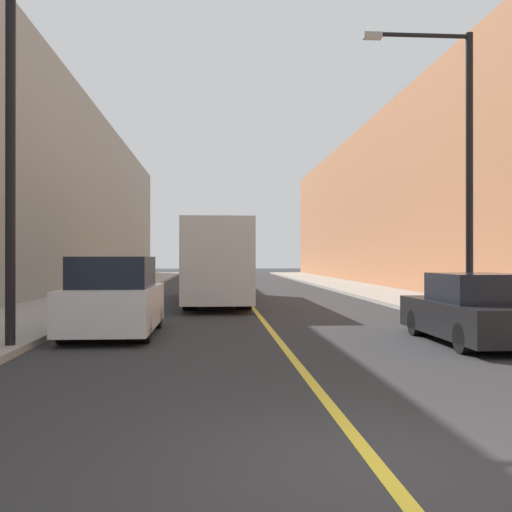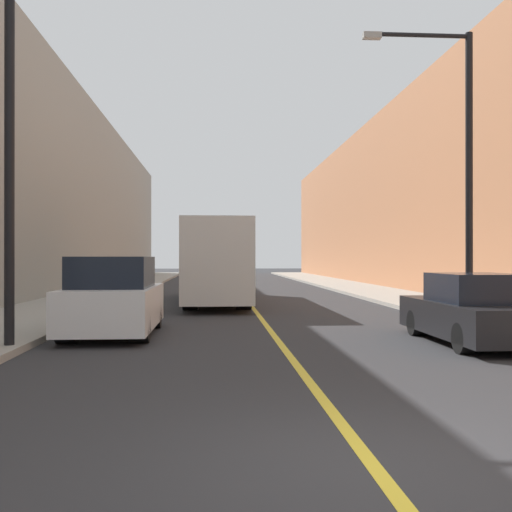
# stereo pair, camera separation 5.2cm
# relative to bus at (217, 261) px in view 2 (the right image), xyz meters

# --- Properties ---
(ground_plane) EXTENTS (200.00, 200.00, 0.00)m
(ground_plane) POSITION_rel_bus_xyz_m (1.36, -20.32, -1.77)
(ground_plane) COLOR #2D2D30
(sidewalk_left) EXTENTS (3.66, 72.00, 0.15)m
(sidewalk_left) POSITION_rel_bus_xyz_m (-5.74, 9.68, -1.69)
(sidewalk_left) COLOR #9E998E
(sidewalk_left) RESTS_ON ground
(sidewalk_right) EXTENTS (3.66, 72.00, 0.15)m
(sidewalk_right) POSITION_rel_bus_xyz_m (8.47, 9.68, -1.69)
(sidewalk_right) COLOR #9E998E
(sidewalk_right) RESTS_ON ground
(building_row_left) EXTENTS (4.00, 72.00, 11.56)m
(building_row_left) POSITION_rel_bus_xyz_m (-9.57, 9.68, 4.01)
(building_row_left) COLOR gray
(building_row_left) RESTS_ON ground
(building_row_right) EXTENTS (4.00, 72.00, 11.18)m
(building_row_right) POSITION_rel_bus_xyz_m (12.30, 9.68, 3.82)
(building_row_right) COLOR #B2724C
(building_row_right) RESTS_ON ground
(road_center_line) EXTENTS (0.16, 72.00, 0.01)m
(road_center_line) POSITION_rel_bus_xyz_m (1.36, 9.68, -1.77)
(road_center_line) COLOR gold
(road_center_line) RESTS_ON ground
(bus) EXTENTS (2.51, 11.91, 3.30)m
(bus) POSITION_rel_bus_xyz_m (0.00, 0.00, 0.00)
(bus) COLOR silver
(bus) RESTS_ON ground
(parked_suv_left) EXTENTS (2.03, 4.51, 1.93)m
(parked_suv_left) POSITION_rel_bus_xyz_m (-2.56, -10.75, -0.88)
(parked_suv_left) COLOR silver
(parked_suv_left) RESTS_ON ground
(car_right_near) EXTENTS (1.81, 4.56, 1.56)m
(car_right_near) POSITION_rel_bus_xyz_m (5.61, -12.71, -1.07)
(car_right_near) COLOR black
(car_right_near) RESTS_ON ground
(street_lamp_left) EXTENTS (3.08, 0.24, 7.47)m
(street_lamp_left) POSITION_rel_bus_xyz_m (-3.92, -13.26, 2.71)
(street_lamp_left) COLOR black
(street_lamp_left) RESTS_ON sidewalk_left
(street_lamp_right) EXTENTS (3.08, 0.24, 7.99)m
(street_lamp_right) POSITION_rel_bus_xyz_m (6.66, -9.52, 2.98)
(street_lamp_right) COLOR black
(street_lamp_right) RESTS_ON sidewalk_right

